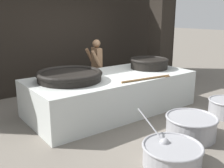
# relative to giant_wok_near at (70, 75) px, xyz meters

# --- Properties ---
(ground_plane) EXTENTS (60.00, 60.00, 0.00)m
(ground_plane) POSITION_rel_giant_wok_near_xyz_m (0.96, -0.12, -0.89)
(ground_plane) COLOR slate
(back_wall) EXTENTS (9.20, 0.24, 3.77)m
(back_wall) POSITION_rel_giant_wok_near_xyz_m (0.96, 2.23, 0.99)
(back_wall) COLOR black
(back_wall) RESTS_ON ground_plane
(support_pillar) EXTENTS (0.49, 0.49, 3.77)m
(support_pillar) POSITION_rel_giant_wok_near_xyz_m (3.40, 0.80, 0.99)
(support_pillar) COLOR black
(support_pillar) RESTS_ON ground_plane
(hearth_platform) EXTENTS (3.62, 1.67, 0.79)m
(hearth_platform) POSITION_rel_giant_wok_near_xyz_m (0.96, -0.12, -0.50)
(hearth_platform) COLOR silver
(hearth_platform) RESTS_ON ground_plane
(giant_wok_near) EXTENTS (1.30, 1.30, 0.19)m
(giant_wok_near) POSITION_rel_giant_wok_near_xyz_m (0.00, 0.00, 0.00)
(giant_wok_near) COLOR black
(giant_wok_near) RESTS_ON hearth_platform
(giant_wok_far) EXTENTS (0.93, 0.93, 0.25)m
(giant_wok_far) POSITION_rel_giant_wok_near_xyz_m (2.13, -0.06, 0.03)
(giant_wok_far) COLOR black
(giant_wok_far) RESTS_ON hearth_platform
(stirring_paddle) EXTENTS (1.18, 0.20, 0.04)m
(stirring_paddle) POSITION_rel_giant_wok_near_xyz_m (1.33, -0.86, -0.08)
(stirring_paddle) COLOR brown
(stirring_paddle) RESTS_ON hearth_platform
(cook) EXTENTS (0.39, 0.57, 1.45)m
(cook) POSITION_rel_giant_wok_near_xyz_m (1.31, 1.02, -0.11)
(cook) COLOR #8C6647
(cook) RESTS_ON ground_plane
(prep_bowl_vegetables) EXTENTS (0.86, 1.11, 0.67)m
(prep_bowl_vegetables) POSITION_rel_giant_wok_near_xyz_m (0.30, -2.41, -0.72)
(prep_bowl_vegetables) COLOR #9E9EA3
(prep_bowl_vegetables) RESTS_ON ground_plane
(prep_bowl_meat) EXTENTS (0.89, 0.89, 0.38)m
(prep_bowl_meat) POSITION_rel_giant_wok_near_xyz_m (1.25, -2.02, -0.68)
(prep_bowl_meat) COLOR #9E9EA3
(prep_bowl_meat) RESTS_ON ground_plane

